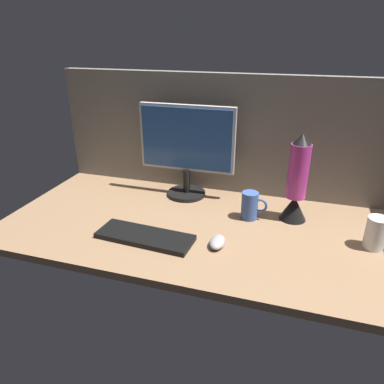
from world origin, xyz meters
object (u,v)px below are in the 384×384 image
at_px(mug_ceramic_white, 377,233).
at_px(mug_ceramic_blue, 250,206).
at_px(monitor, 187,147).
at_px(keyboard, 145,237).
at_px(lava_lamp, 296,185).
at_px(mouse, 217,242).

bearing_deg(mug_ceramic_white, mug_ceramic_blue, 168.68).
distance_m(monitor, keyboard, 0.49).
bearing_deg(keyboard, lava_lamp, 35.66).
distance_m(monitor, mouse, 0.52).
bearing_deg(mouse, lava_lamp, 48.13).
height_order(keyboard, mug_ceramic_white, mug_ceramic_white).
bearing_deg(mug_ceramic_blue, monitor, 155.15).
bearing_deg(mug_ceramic_blue, keyboard, -141.59).
xyz_separation_m(mug_ceramic_white, mug_ceramic_blue, (-0.47, 0.09, -0.00)).
height_order(keyboard, mug_ceramic_blue, mug_ceramic_blue).
distance_m(mug_ceramic_white, mug_ceramic_blue, 0.47).
distance_m(keyboard, lava_lamp, 0.64).
height_order(monitor, lava_lamp, monitor).
bearing_deg(lava_lamp, keyboard, -148.05).
relative_size(keyboard, mug_ceramic_blue, 3.13).
xyz_separation_m(mouse, lava_lamp, (0.25, 0.30, 0.14)).
relative_size(mouse, lava_lamp, 0.26).
height_order(keyboard, mouse, mouse).
bearing_deg(mug_ceramic_blue, lava_lamp, 15.51).
bearing_deg(monitor, keyboard, -93.88).
distance_m(monitor, mug_ceramic_white, 0.85).
bearing_deg(monitor, mug_ceramic_white, -17.13).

